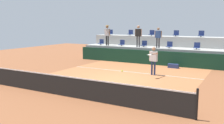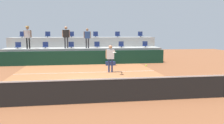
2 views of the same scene
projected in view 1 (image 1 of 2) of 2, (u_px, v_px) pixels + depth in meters
ground_plane at (115, 79)px, 13.97m from camera, size 40.00×40.00×0.00m
court_inner_paint at (123, 76)px, 14.84m from camera, size 9.00×10.00×0.01m
court_service_line at (132, 72)px, 16.05m from camera, size 9.00×0.06×0.00m
tennis_net at (70, 86)px, 10.44m from camera, size 10.48×0.08×1.07m
sponsor_backboard at (151, 58)px, 19.08m from camera, size 13.00×0.16×1.10m
seating_tier_lower at (157, 55)px, 20.19m from camera, size 13.00×1.80×1.25m
seating_tier_upper at (163, 48)px, 21.68m from camera, size 13.00×1.80×2.10m
stadium_chair_lower_far_left at (101, 42)px, 22.56m from camera, size 0.44×0.40×0.52m
stadium_chair_lower_left at (122, 43)px, 21.53m from camera, size 0.44×0.40×0.52m
stadium_chair_lower_mid_left at (144, 44)px, 20.53m from camera, size 0.44×0.40×0.52m
stadium_chair_lower_mid_right at (169, 45)px, 19.49m from camera, size 0.44×0.40×0.52m
stadium_chair_lower_right at (197, 46)px, 18.48m from camera, size 0.44×0.40×0.52m
stadium_chair_upper_far_left at (110, 33)px, 24.00m from camera, size 0.44×0.40×0.52m
stadium_chair_upper_left at (130, 33)px, 22.97m from camera, size 0.44×0.40×0.52m
stadium_chair_upper_mid_left at (152, 33)px, 21.96m from camera, size 0.44×0.40×0.52m
stadium_chair_upper_mid_right at (176, 34)px, 20.90m from camera, size 0.44×0.40×0.52m
stadium_chair_upper_right at (201, 34)px, 19.92m from camera, size 0.44×0.40×0.52m
tennis_player at (153, 58)px, 14.98m from camera, size 0.61×1.28×1.76m
spectator_with_hat at (107, 33)px, 21.67m from camera, size 0.61×0.48×1.81m
spectator_in_white at (138, 34)px, 20.24m from camera, size 0.62×0.25×1.79m
spectator_leaning_on_rail at (158, 36)px, 19.44m from camera, size 0.58×0.23×1.63m
tennis_ball at (122, 71)px, 9.85m from camera, size 0.07×0.07×0.07m
equipment_bag at (173, 66)px, 17.59m from camera, size 0.76×0.28×0.30m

